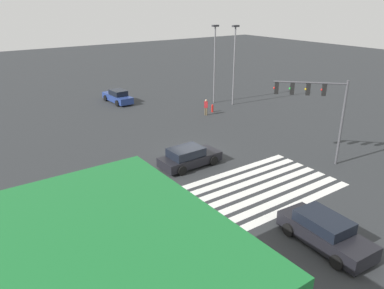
{
  "coord_description": "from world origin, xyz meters",
  "views": [
    {
      "loc": [
        -15.88,
        -22.48,
        11.59
      ],
      "look_at": [
        0.0,
        0.0,
        0.83
      ],
      "focal_mm": 35.0,
      "sensor_mm": 36.0,
      "label": 1
    }
  ],
  "objects_px": {
    "car_0": "(118,97)",
    "street_light_pole_b": "(215,58)",
    "car_1": "(189,157)",
    "street_light_pole_a": "(234,59)",
    "fire_hydrant": "(212,108)",
    "traffic_signal_mast": "(317,101)",
    "car_2": "(325,232)",
    "pedestrian": "(206,106)"
  },
  "relations": [
    {
      "from": "street_light_pole_a",
      "to": "street_light_pole_b",
      "type": "bearing_deg",
      "value": 121.98
    },
    {
      "from": "car_0",
      "to": "pedestrian",
      "type": "height_order",
      "value": "pedestrian"
    },
    {
      "from": "car_0",
      "to": "street_light_pole_a",
      "type": "bearing_deg",
      "value": -131.74
    },
    {
      "from": "pedestrian",
      "to": "street_light_pole_a",
      "type": "distance_m",
      "value": 6.89
    },
    {
      "from": "street_light_pole_a",
      "to": "fire_hydrant",
      "type": "relative_size",
      "value": 10.35
    },
    {
      "from": "car_1",
      "to": "car_2",
      "type": "height_order",
      "value": "car_2"
    },
    {
      "from": "street_light_pole_b",
      "to": "fire_hydrant",
      "type": "relative_size",
      "value": 10.32
    },
    {
      "from": "car_2",
      "to": "pedestrian",
      "type": "xyz_separation_m",
      "value": [
        8.76,
        21.32,
        0.22
      ]
    },
    {
      "from": "pedestrian",
      "to": "street_light_pole_a",
      "type": "xyz_separation_m",
      "value": [
        5.13,
        1.6,
        4.3
      ]
    },
    {
      "from": "car_0",
      "to": "pedestrian",
      "type": "relative_size",
      "value": 2.89
    },
    {
      "from": "fire_hydrant",
      "to": "car_2",
      "type": "bearing_deg",
      "value": -114.7
    },
    {
      "from": "street_light_pole_b",
      "to": "fire_hydrant",
      "type": "bearing_deg",
      "value": -130.51
    },
    {
      "from": "traffic_signal_mast",
      "to": "pedestrian",
      "type": "bearing_deg",
      "value": -48.99
    },
    {
      "from": "car_1",
      "to": "car_2",
      "type": "xyz_separation_m",
      "value": [
        0.11,
        -11.72,
        0.04
      ]
    },
    {
      "from": "car_2",
      "to": "fire_hydrant",
      "type": "xyz_separation_m",
      "value": [
        10.05,
        21.85,
        -0.32
      ]
    },
    {
      "from": "car_0",
      "to": "street_light_pole_b",
      "type": "xyz_separation_m",
      "value": [
        9.32,
        -6.63,
        4.54
      ]
    },
    {
      "from": "street_light_pole_b",
      "to": "car_1",
      "type": "bearing_deg",
      "value": -134.09
    },
    {
      "from": "car_2",
      "to": "street_light_pole_a",
      "type": "height_order",
      "value": "street_light_pole_a"
    },
    {
      "from": "car_2",
      "to": "street_light_pole_a",
      "type": "distance_m",
      "value": 27.17
    },
    {
      "from": "pedestrian",
      "to": "car_0",
      "type": "bearing_deg",
      "value": -108.91
    },
    {
      "from": "car_2",
      "to": "pedestrian",
      "type": "relative_size",
      "value": 2.91
    },
    {
      "from": "traffic_signal_mast",
      "to": "car_2",
      "type": "xyz_separation_m",
      "value": [
        -7.76,
        -7.01,
        -4.02
      ]
    },
    {
      "from": "car_1",
      "to": "street_light_pole_b",
      "type": "distance_m",
      "value": 18.89
    },
    {
      "from": "pedestrian",
      "to": "fire_hydrant",
      "type": "relative_size",
      "value": 2.0
    },
    {
      "from": "traffic_signal_mast",
      "to": "pedestrian",
      "type": "relative_size",
      "value": 3.67
    },
    {
      "from": "traffic_signal_mast",
      "to": "car_0",
      "type": "distance_m",
      "value": 25.23
    },
    {
      "from": "street_light_pole_b",
      "to": "car_2",
      "type": "bearing_deg",
      "value": -116.94
    },
    {
      "from": "street_light_pole_b",
      "to": "traffic_signal_mast",
      "type": "bearing_deg",
      "value": -105.3
    },
    {
      "from": "fire_hydrant",
      "to": "street_light_pole_b",
      "type": "bearing_deg",
      "value": 49.49
    },
    {
      "from": "street_light_pole_b",
      "to": "fire_hydrant",
      "type": "height_order",
      "value": "street_light_pole_b"
    },
    {
      "from": "car_0",
      "to": "street_light_pole_b",
      "type": "height_order",
      "value": "street_light_pole_b"
    },
    {
      "from": "pedestrian",
      "to": "street_light_pole_b",
      "type": "relative_size",
      "value": 0.19
    },
    {
      "from": "traffic_signal_mast",
      "to": "car_0",
      "type": "height_order",
      "value": "traffic_signal_mast"
    },
    {
      "from": "car_0",
      "to": "car_1",
      "type": "xyz_separation_m",
      "value": [
        -3.44,
        -19.8,
        -0.01
      ]
    },
    {
      "from": "car_0",
      "to": "car_2",
      "type": "xyz_separation_m",
      "value": [
        -3.33,
        -31.52,
        0.03
      ]
    },
    {
      "from": "pedestrian",
      "to": "fire_hydrant",
      "type": "bearing_deg",
      "value": 155.62
    },
    {
      "from": "car_0",
      "to": "street_light_pole_a",
      "type": "xyz_separation_m",
      "value": [
        10.56,
        -8.61,
        4.55
      ]
    },
    {
      "from": "pedestrian",
      "to": "car_2",
      "type": "bearing_deg",
      "value": 20.77
    },
    {
      "from": "car_0",
      "to": "pedestrian",
      "type": "distance_m",
      "value": 11.56
    },
    {
      "from": "traffic_signal_mast",
      "to": "fire_hydrant",
      "type": "bearing_deg",
      "value": -53.77
    },
    {
      "from": "car_1",
      "to": "fire_hydrant",
      "type": "distance_m",
      "value": 14.35
    },
    {
      "from": "traffic_signal_mast",
      "to": "pedestrian",
      "type": "distance_m",
      "value": 14.83
    }
  ]
}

